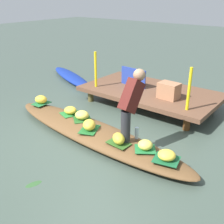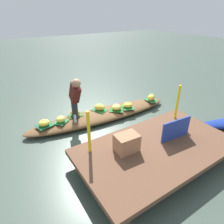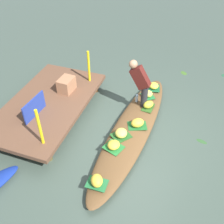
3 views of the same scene
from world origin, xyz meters
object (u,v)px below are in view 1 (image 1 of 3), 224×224
at_px(market_banner, 133,77).
at_px(produce_crate, 169,91).
at_px(banana_bunch_0, 145,145).
at_px(water_bottle, 137,133).
at_px(moored_boat, 71,77).
at_px(banana_bunch_1, 41,99).
at_px(banana_bunch_3, 70,110).
at_px(banana_bunch_5, 89,125).
at_px(banana_bunch_4, 119,139).
at_px(banana_bunch_6, 167,155).
at_px(vendor_boat, 92,132).
at_px(vendor_person, 131,102).
at_px(banana_bunch_2, 82,115).

distance_m(market_banner, produce_crate, 1.12).
relative_size(banana_bunch_0, water_bottle, 1.13).
distance_m(moored_boat, banana_bunch_0, 4.86).
bearing_deg(banana_bunch_1, moored_boat, 120.79).
xyz_separation_m(banana_bunch_3, banana_bunch_5, (0.79, -0.29, 0.02)).
bearing_deg(market_banner, produce_crate, -7.60).
bearing_deg(produce_crate, banana_bunch_4, -84.90).
bearing_deg(water_bottle, banana_bunch_5, -163.63).
height_order(banana_bunch_3, water_bottle, water_bottle).
relative_size(banana_bunch_4, market_banner, 0.37).
height_order(banana_bunch_4, water_bottle, water_bottle).
bearing_deg(water_bottle, banana_bunch_6, -20.90).
bearing_deg(produce_crate, water_bottle, -79.56).
distance_m(banana_bunch_1, produce_crate, 2.84).
relative_size(vendor_boat, market_banner, 5.89).
height_order(banana_bunch_1, vendor_person, vendor_person).
relative_size(vendor_person, market_banner, 1.61).
relative_size(banana_bunch_2, banana_bunch_4, 1.01).
height_order(banana_bunch_4, banana_bunch_6, banana_bunch_4).
height_order(banana_bunch_1, banana_bunch_4, banana_bunch_1).
bearing_deg(banana_bunch_1, market_banner, 59.32).
distance_m(vendor_boat, water_bottle, 0.93).
height_order(banana_bunch_6, market_banner, market_banner).
relative_size(vendor_boat, banana_bunch_6, 16.19).
xyz_separation_m(banana_bunch_5, water_bottle, (0.86, 0.25, 0.01)).
height_order(vendor_boat, market_banner, market_banner).
height_order(banana_bunch_4, produce_crate, produce_crate).
bearing_deg(banana_bunch_1, water_bottle, -0.77).
height_order(banana_bunch_6, vendor_person, vendor_person).
height_order(vendor_boat, banana_bunch_5, banana_bunch_5).
relative_size(banana_bunch_1, banana_bunch_2, 0.99).
bearing_deg(produce_crate, vendor_person, -82.56).
relative_size(moored_boat, produce_crate, 6.14).
distance_m(vendor_boat, banana_bunch_2, 0.46).
xyz_separation_m(banana_bunch_4, banana_bunch_6, (0.85, 0.06, -0.01)).
bearing_deg(banana_bunch_0, banana_bunch_4, -165.78).
distance_m(banana_bunch_1, banana_bunch_2, 1.30).
height_order(banana_bunch_0, market_banner, market_banner).
xyz_separation_m(banana_bunch_0, banana_bunch_5, (-1.16, -0.04, 0.01)).
height_order(banana_bunch_3, produce_crate, produce_crate).
relative_size(moored_boat, banana_bunch_3, 10.05).
bearing_deg(banana_bunch_3, moored_boat, 135.61).
distance_m(moored_boat, banana_bunch_2, 3.44).
distance_m(moored_boat, produce_crate, 3.62).
relative_size(banana_bunch_0, banana_bunch_6, 0.87).
height_order(banana_bunch_2, banana_bunch_3, banana_bunch_2).
distance_m(banana_bunch_1, banana_bunch_5, 1.74).
bearing_deg(banana_bunch_3, banana_bunch_6, -7.50).
height_order(banana_bunch_1, banana_bunch_5, same).
bearing_deg(banana_bunch_3, banana_bunch_5, -20.18).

